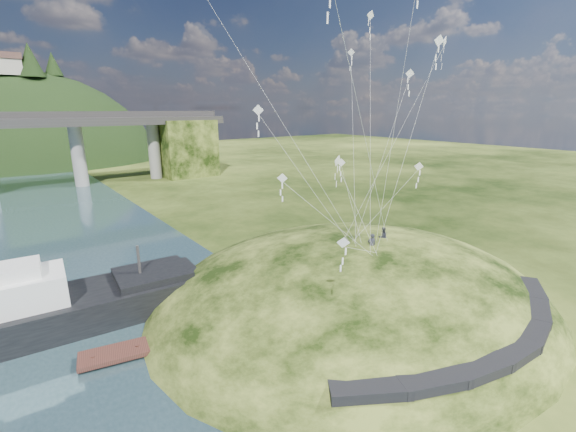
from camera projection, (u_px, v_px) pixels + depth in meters
ground at (294, 340)px, 26.99m from camera, size 320.00×320.00×0.00m
grass_hill at (352, 312)px, 33.60m from camera, size 36.00×32.00×13.00m
footpath at (490, 340)px, 23.32m from camera, size 22.29×5.84×0.83m
work_barge at (57, 306)px, 28.01m from camera, size 20.72×7.17×7.12m
wooden_dock at (178, 338)px, 26.51m from camera, size 12.49×4.38×0.88m
kite_flyers at (379, 229)px, 32.27m from camera, size 3.37×1.66×1.97m
kite_swarm at (359, 90)px, 30.44m from camera, size 20.26×18.13×18.98m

